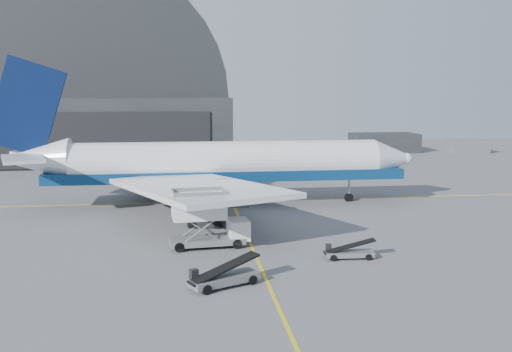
{
  "coord_description": "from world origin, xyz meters",
  "views": [
    {
      "loc": [
        -5.71,
        -47.86,
        13.39
      ],
      "look_at": [
        1.8,
        10.48,
        4.5
      ],
      "focal_mm": 40.0,
      "sensor_mm": 36.0,
      "label": 1
    }
  ],
  "objects": [
    {
      "name": "hangar",
      "position": [
        -22.0,
        64.95,
        9.54
      ],
      "size": [
        50.0,
        28.3,
        28.0
      ],
      "color": "black",
      "rests_on": "ground"
    },
    {
      "name": "pushback_tug",
      "position": [
        -3.46,
        7.41,
        0.62
      ],
      "size": [
        3.85,
        2.62,
        1.65
      ],
      "rotation": [
        0.0,
        0.0,
        -0.17
      ],
      "color": "black",
      "rests_on": "ground"
    },
    {
      "name": "taxi_lines",
      "position": [
        0.0,
        12.67,
        0.01
      ],
      "size": [
        80.0,
        42.12,
        0.02
      ],
      "color": "yellow",
      "rests_on": "ground"
    },
    {
      "name": "belt_loader_b",
      "position": [
        7.31,
        -4.92,
        0.49
      ],
      "size": [
        4.17,
        1.6,
        1.58
      ],
      "rotation": [
        0.0,
        0.0,
        -0.04
      ],
      "color": "slate",
      "rests_on": "ground"
    },
    {
      "name": "airliner",
      "position": [
        -2.65,
        18.14,
        4.85
      ],
      "size": [
        49.36,
        47.86,
        17.32
      ],
      "color": "white",
      "rests_on": "ground"
    },
    {
      "name": "ground",
      "position": [
        0.0,
        0.0,
        0.0
      ],
      "size": [
        200.0,
        200.0,
        0.0
      ],
      "primitive_type": "plane",
      "color": "#565659",
      "rests_on": "ground"
    },
    {
      "name": "catering_truck",
      "position": [
        -3.88,
        -0.07,
        2.38
      ],
      "size": [
        7.03,
        3.17,
        4.69
      ],
      "rotation": [
        0.0,
        0.0,
        0.09
      ],
      "color": "slate",
      "rests_on": "ground"
    },
    {
      "name": "distant_bldg_b",
      "position": [
        55.0,
        68.0,
        0.0
      ],
      "size": [
        8.0,
        6.0,
        2.8
      ],
      "primitive_type": "cube",
      "color": "slate",
      "rests_on": "ground"
    },
    {
      "name": "traffic_cone",
      "position": [
        -5.27,
        2.08,
        0.27
      ],
      "size": [
        0.39,
        0.39,
        0.56
      ],
      "color": "red",
      "rests_on": "ground"
    },
    {
      "name": "belt_loader_a",
      "position": [
        -3.13,
        -10.2,
        0.62
      ],
      "size": [
        5.21,
        3.66,
        2.0
      ],
      "rotation": [
        0.0,
        0.0,
        0.45
      ],
      "color": "slate",
      "rests_on": "ground"
    },
    {
      "name": "distant_bldg_a",
      "position": [
        38.0,
        72.0,
        0.0
      ],
      "size": [
        14.0,
        8.0,
        4.0
      ],
      "primitive_type": "cube",
      "color": "black",
      "rests_on": "ground"
    }
  ]
}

